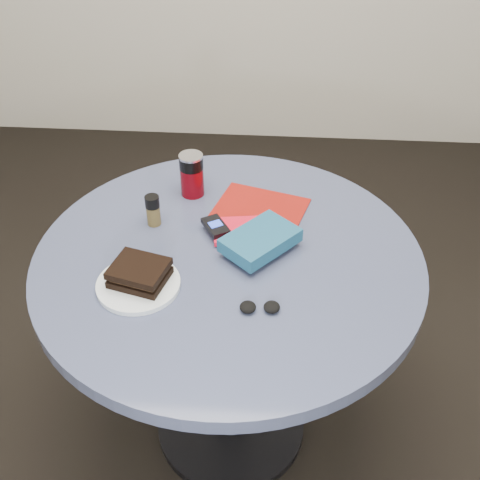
# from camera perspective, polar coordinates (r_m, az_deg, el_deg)

# --- Properties ---
(ground) EXTENTS (4.00, 4.00, 0.00)m
(ground) POSITION_cam_1_polar(r_m,az_deg,el_deg) (2.10, -0.85, -17.26)
(ground) COLOR black
(ground) RESTS_ON ground
(table) EXTENTS (1.00, 1.00, 0.75)m
(table) POSITION_cam_1_polar(r_m,az_deg,el_deg) (1.65, -1.04, -5.75)
(table) COLOR black
(table) RESTS_ON ground
(plate) EXTENTS (0.26, 0.26, 0.01)m
(plate) POSITION_cam_1_polar(r_m,az_deg,el_deg) (1.47, -9.61, -4.18)
(plate) COLOR white
(plate) RESTS_ON table
(sandwich) EXTENTS (0.15, 0.14, 0.05)m
(sandwich) POSITION_cam_1_polar(r_m,az_deg,el_deg) (1.45, -9.52, -3.10)
(sandwich) COLOR black
(sandwich) RESTS_ON plate
(soda_can) EXTENTS (0.08, 0.08, 0.13)m
(soda_can) POSITION_cam_1_polar(r_m,az_deg,el_deg) (1.73, -4.59, 6.19)
(soda_can) COLOR #5F040C
(soda_can) RESTS_ON table
(pepper_grinder) EXTENTS (0.04, 0.04, 0.09)m
(pepper_grinder) POSITION_cam_1_polar(r_m,az_deg,el_deg) (1.63, -8.25, 2.82)
(pepper_grinder) COLOR brown
(pepper_grinder) RESTS_ON table
(magazine) EXTENTS (0.29, 0.25, 0.00)m
(magazine) POSITION_cam_1_polar(r_m,az_deg,el_deg) (1.70, 1.94, 3.03)
(magazine) COLOR maroon
(magazine) RESTS_ON table
(red_book) EXTENTS (0.18, 0.13, 0.01)m
(red_book) POSITION_cam_1_polar(r_m,az_deg,el_deg) (1.60, 0.44, 0.91)
(red_book) COLOR red
(red_book) RESTS_ON magazine
(novel) EXTENTS (0.22, 0.22, 0.04)m
(novel) POSITION_cam_1_polar(r_m,az_deg,el_deg) (1.53, 1.94, -0.01)
(novel) COLOR navy
(novel) RESTS_ON red_book
(mp3_player) EXTENTS (0.09, 0.10, 0.02)m
(mp3_player) POSITION_cam_1_polar(r_m,az_deg,el_deg) (1.59, -2.34, 1.31)
(mp3_player) COLOR black
(mp3_player) RESTS_ON red_book
(headphones) EXTENTS (0.10, 0.05, 0.02)m
(headphones) POSITION_cam_1_polar(r_m,az_deg,el_deg) (1.39, 1.89, -6.37)
(headphones) COLOR black
(headphones) RESTS_ON table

